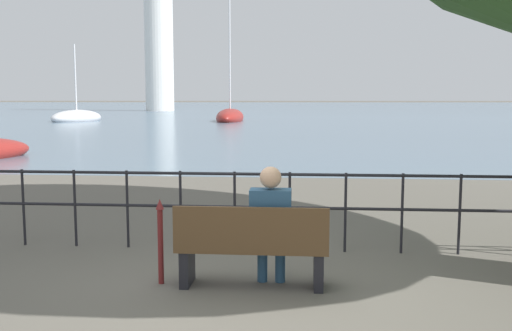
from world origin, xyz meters
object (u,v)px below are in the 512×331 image
Objects in this scene: park_bench at (252,249)px; seated_person_left at (271,221)px; sailboat_2 at (77,118)px; harbor_lighthouse at (159,27)px; sailboat_1 at (230,117)px; closed_umbrella at (160,237)px.

seated_person_left is at bearing 19.97° from park_bench.
sailboat_2 is 44.92m from harbor_lighthouse.
park_bench is at bearing -84.08° from sailboat_1.
harbor_lighthouse is at bearing 110.56° from sailboat_1.
closed_umbrella is at bearing -48.28° from sailboat_2.
seated_person_left is 45.49m from sailboat_1.
harbor_lighthouse reaches higher than park_bench.
park_bench is 0.36m from seated_person_left.
sailboat_2 is at bearing 114.24° from park_bench.
park_bench is at bearing -160.03° from seated_person_left.
sailboat_1 is at bearing 25.48° from sailboat_2.
seated_person_left is (0.20, 0.07, 0.29)m from park_bench.
harbor_lighthouse is (-23.08, 86.24, 12.76)m from seated_person_left.
harbor_lighthouse is (-3.30, 42.82, 13.16)m from sailboat_2.
sailboat_1 is (-6.23, 45.06, -0.35)m from seated_person_left.
sailboat_2 is (-13.55, -1.65, -0.06)m from sailboat_1.
sailboat_1 is 1.79× the size of sailboat_2.
closed_umbrella is 45.36m from sailboat_1.
park_bench is 47.69m from sailboat_2.
harbor_lighthouse is at bearing 104.85° from park_bench.
sailboat_1 reaches higher than sailboat_2.
closed_umbrella is 0.07× the size of sailboat_1.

